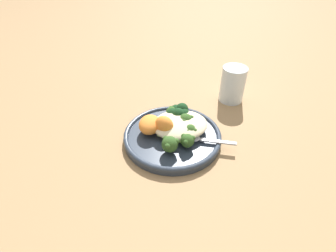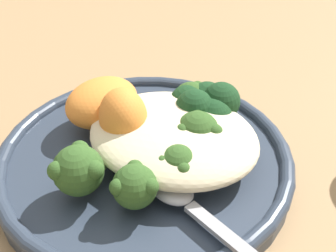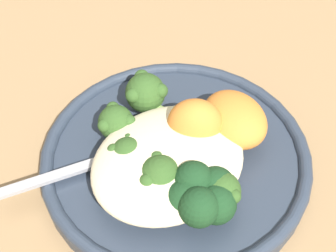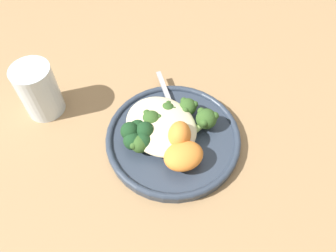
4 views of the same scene
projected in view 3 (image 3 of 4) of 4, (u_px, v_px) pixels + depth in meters
The scene contains 12 objects.
ground_plane at pixel (182, 187), 0.48m from camera, with size 4.00×4.00×0.00m, color #9E7A51.
plate at pixel (176, 160), 0.49m from camera, with size 0.23×0.23×0.02m.
quinoa_mound at pixel (168, 162), 0.45m from camera, with size 0.13×0.11×0.03m, color beige.
broccoli_stalk_0 at pixel (149, 97), 0.50m from camera, with size 0.04×0.08×0.04m.
broccoli_stalk_1 at pixel (133, 125), 0.48m from camera, with size 0.07×0.08×0.03m.
broccoli_stalk_2 at pixel (145, 148), 0.47m from camera, with size 0.09×0.04×0.03m.
broccoli_stalk_3 at pixel (168, 165), 0.45m from camera, with size 0.10×0.06×0.04m.
broccoli_stalk_4 at pixel (211, 182), 0.44m from camera, with size 0.06×0.10×0.03m.
sweet_potato_chunk_0 at pixel (195, 124), 0.47m from camera, with size 0.05×0.04×0.05m, color orange.
sweet_potato_chunk_1 at pixel (236, 120), 0.48m from camera, with size 0.06×0.05×0.04m, color orange.
kale_tuft at pixel (201, 196), 0.43m from camera, with size 0.05×0.06×0.04m.
spoon at pixel (99, 160), 0.47m from camera, with size 0.12×0.06×0.01m.
Camera 3 is at (-0.20, -0.19, 0.40)m, focal length 60.00 mm.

